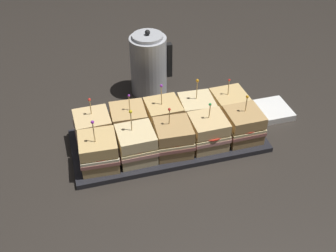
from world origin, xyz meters
name	(u,v)px	position (x,y,z in m)	size (l,w,h in m)	color
ground_plane	(168,143)	(0.00, 0.00, 0.00)	(6.00, 6.00, 0.00)	#2D2823
serving_platter	(168,141)	(0.00, 0.00, 0.01)	(0.65, 0.28, 0.02)	#232328
sandwich_front_far_left	(99,152)	(-0.24, -0.06, 0.07)	(0.13, 0.13, 0.18)	tan
sandwich_front_left	(136,145)	(-0.12, -0.06, 0.07)	(0.12, 0.12, 0.18)	beige
sandwich_front_center	(173,138)	(0.00, -0.06, 0.07)	(0.13, 0.13, 0.17)	tan
sandwich_front_right	(208,132)	(0.12, -0.06, 0.07)	(0.12, 0.12, 0.16)	#DBB77A
sandwich_front_far_right	(243,125)	(0.25, -0.06, 0.07)	(0.12, 0.12, 0.17)	tan
sandwich_back_far_left	(93,128)	(-0.24, 0.06, 0.07)	(0.12, 0.12, 0.16)	#DBB77A
sandwich_back_left	(129,122)	(-0.12, 0.06, 0.07)	(0.12, 0.13, 0.17)	tan
sandwich_back_center	(163,116)	(0.00, 0.06, 0.07)	(0.12, 0.12, 0.18)	tan
sandwich_back_right	(197,111)	(0.12, 0.06, 0.07)	(0.13, 0.13, 0.18)	beige
sandwich_back_far_right	(229,106)	(0.24, 0.06, 0.07)	(0.12, 0.12, 0.16)	tan
kettle_steel	(149,64)	(0.01, 0.33, 0.12)	(0.16, 0.14, 0.27)	#B7BABF
napkin_stack	(271,110)	(0.42, 0.06, 0.01)	(0.14, 0.14, 0.02)	white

